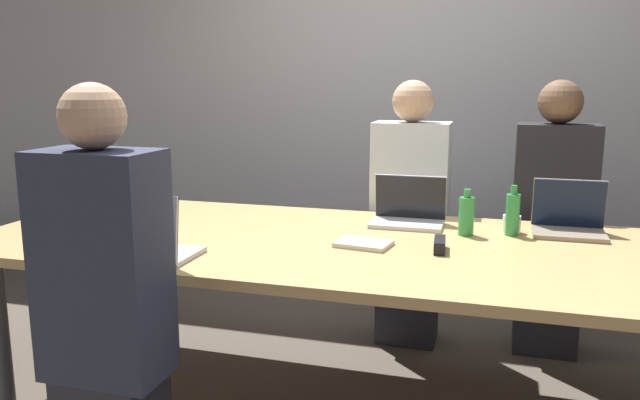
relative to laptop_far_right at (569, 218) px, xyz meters
The scene contains 13 objects.
curtain_wall 1.65m from the laptop_far_right, 123.22° to the left, with size 12.00×0.06×2.80m.
conference_table 0.95m from the laptop_far_right, 154.53° to the right, with size 3.33×1.24×0.76m.
laptop_far_right is the anchor object (origin of this frame).
person_far_right 0.50m from the laptop_far_right, 93.62° to the left, with size 0.40×0.24×1.43m.
cup_far_right 0.25m from the laptop_far_right, 168.19° to the right, with size 0.08×0.08×0.08m.
bottle_far_right 0.26m from the laptop_far_right, 157.13° to the right, with size 0.06×0.06×0.22m.
laptop_far_center 0.70m from the laptop_far_right, behind, with size 0.34×0.22×0.23m.
person_far_center 0.87m from the laptop_far_right, 151.92° to the left, with size 0.40×0.24×1.43m.
bottle_far_center 0.46m from the laptop_far_right, 160.21° to the right, with size 0.07×0.07×0.20m.
laptop_near_left 1.80m from the laptop_far_right, 150.36° to the right, with size 0.35×0.25×0.26m.
person_near_left 1.95m from the laptop_far_right, 141.92° to the right, with size 0.40×0.24×1.42m.
stapler 0.69m from the laptop_far_right, 138.79° to the right, with size 0.06×0.15×0.05m.
notebook 0.94m from the laptop_far_right, 150.65° to the right, with size 0.24×0.18×0.02m.
Camera 1 is at (0.55, -2.47, 1.43)m, focal length 35.00 mm.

